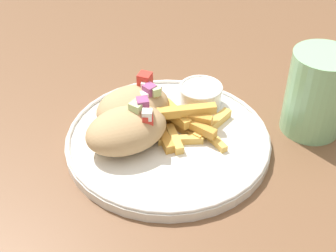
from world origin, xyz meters
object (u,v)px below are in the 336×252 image
at_px(water_glass, 316,96).
at_px(sauce_ramekin, 201,95).
at_px(pita_sandwich_near, 127,129).
at_px(fries_pile, 184,123).
at_px(plate, 168,139).
at_px(pita_sandwich_far, 134,107).

bearing_deg(water_glass, sauce_ramekin, 177.12).
xyz_separation_m(pita_sandwich_near, fries_pile, (0.07, 0.04, -0.01)).
xyz_separation_m(plate, pita_sandwich_far, (-0.05, 0.02, 0.03)).
distance_m(plate, pita_sandwich_far, 0.07).
bearing_deg(fries_pile, sauce_ramekin, 77.47).
relative_size(pita_sandwich_near, pita_sandwich_far, 1.04).
relative_size(plate, fries_pile, 2.36).
bearing_deg(pita_sandwich_near, water_glass, -18.13).
bearing_deg(pita_sandwich_far, pita_sandwich_near, -127.06).
bearing_deg(pita_sandwich_near, plate, -12.65).
relative_size(pita_sandwich_near, water_glass, 1.12).
bearing_deg(plate, pita_sandwich_near, -152.27).
xyz_separation_m(plate, water_glass, (0.20, 0.08, 0.05)).
bearing_deg(pita_sandwich_far, fries_pile, -44.98).
bearing_deg(sauce_ramekin, pita_sandwich_far, -145.87).
bearing_deg(water_glass, pita_sandwich_near, -157.75).
xyz_separation_m(pita_sandwich_far, sauce_ramekin, (0.09, 0.06, -0.01)).
distance_m(sauce_ramekin, water_glass, 0.17).
distance_m(fries_pile, water_glass, 0.19).
relative_size(sauce_ramekin, water_glass, 0.53).
height_order(plate, pita_sandwich_far, pita_sandwich_far).
bearing_deg(pita_sandwich_near, pita_sandwich_far, 53.02).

